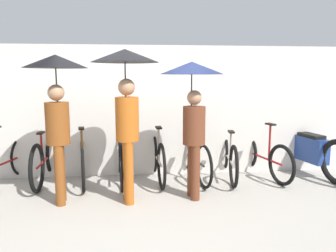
# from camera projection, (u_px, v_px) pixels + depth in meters

# --- Properties ---
(ground_plane) EXTENTS (30.00, 30.00, 0.00)m
(ground_plane) POSITION_uv_depth(u_px,v_px,m) (141.00, 212.00, 4.28)
(ground_plane) COLOR #9E998E
(back_wall) EXTENTS (13.29, 0.12, 2.30)m
(back_wall) POSITION_uv_depth(u_px,v_px,m) (138.00, 111.00, 5.82)
(back_wall) COLOR silver
(back_wall) RESTS_ON ground
(parked_bicycle_0) EXTENTS (0.56, 1.71, 0.99)m
(parked_bicycle_0) POSITION_uv_depth(u_px,v_px,m) (5.00, 162.00, 5.36)
(parked_bicycle_0) COLOR black
(parked_bicycle_0) RESTS_ON ground
(parked_bicycle_1) EXTENTS (0.44, 1.78, 1.03)m
(parked_bicycle_1) POSITION_uv_depth(u_px,v_px,m) (45.00, 159.00, 5.48)
(parked_bicycle_1) COLOR black
(parked_bicycle_1) RESTS_ON ground
(parked_bicycle_2) EXTENTS (0.46, 1.65, 1.07)m
(parked_bicycle_2) POSITION_uv_depth(u_px,v_px,m) (83.00, 161.00, 5.46)
(parked_bicycle_2) COLOR black
(parked_bicycle_2) RESTS_ON ground
(parked_bicycle_3) EXTENTS (0.44, 1.80, 1.04)m
(parked_bicycle_3) POSITION_uv_depth(u_px,v_px,m) (120.00, 158.00, 5.51)
(parked_bicycle_3) COLOR black
(parked_bicycle_3) RESTS_ON ground
(parked_bicycle_4) EXTENTS (0.44, 1.71, 1.06)m
(parked_bicycle_4) POSITION_uv_depth(u_px,v_px,m) (157.00, 158.00, 5.60)
(parked_bicycle_4) COLOR black
(parked_bicycle_4) RESTS_ON ground
(parked_bicycle_5) EXTENTS (0.46, 1.75, 1.06)m
(parked_bicycle_5) POSITION_uv_depth(u_px,v_px,m) (193.00, 157.00, 5.68)
(parked_bicycle_5) COLOR black
(parked_bicycle_5) RESTS_ON ground
(parked_bicycle_6) EXTENTS (0.44, 1.75, 1.03)m
(parked_bicycle_6) POSITION_uv_depth(u_px,v_px,m) (229.00, 157.00, 5.73)
(parked_bicycle_6) COLOR black
(parked_bicycle_6) RESTS_ON ground
(parked_bicycle_7) EXTENTS (0.54, 1.71, 1.11)m
(parked_bicycle_7) POSITION_uv_depth(u_px,v_px,m) (262.00, 156.00, 5.82)
(parked_bicycle_7) COLOR black
(parked_bicycle_7) RESTS_ON ground
(pedestrian_leading) EXTENTS (0.88, 0.88, 2.06)m
(pedestrian_leading) POSITION_uv_depth(u_px,v_px,m) (56.00, 92.00, 4.45)
(pedestrian_leading) COLOR brown
(pedestrian_leading) RESTS_ON ground
(pedestrian_center) EXTENTS (0.94, 0.94, 2.13)m
(pedestrian_center) POSITION_uv_depth(u_px,v_px,m) (126.00, 85.00, 4.48)
(pedestrian_center) COLOR #B25619
(pedestrian_center) RESTS_ON ground
(pedestrian_trailing) EXTENTS (0.93, 0.93, 1.97)m
(pedestrian_trailing) POSITION_uv_depth(u_px,v_px,m) (193.00, 93.00, 4.66)
(pedestrian_trailing) COLOR brown
(pedestrian_trailing) RESTS_ON ground
(motorcycle) EXTENTS (0.66, 2.01, 0.94)m
(motorcycle) POSITION_uv_depth(u_px,v_px,m) (310.00, 151.00, 5.93)
(motorcycle) COLOR black
(motorcycle) RESTS_ON ground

